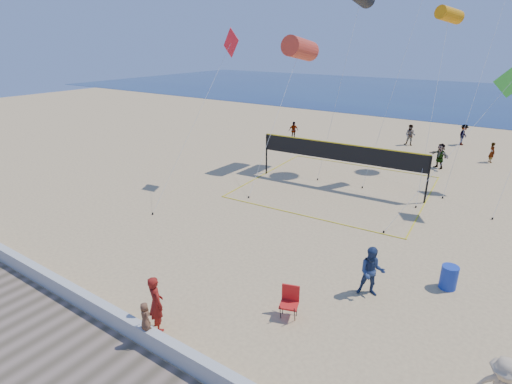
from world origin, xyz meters
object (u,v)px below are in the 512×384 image
Objects in this scene: trash_barrel at (449,277)px; volleyball_net at (340,157)px; woman at (156,303)px; camp_chair at (290,300)px.

volleyball_net reaches higher than trash_barrel.
woman is at bearing -133.49° from trash_barrel.
trash_barrel is (6.91, 7.29, -0.47)m from woman.
camp_chair is 12.65m from volleyball_net.
woman is 14.91m from volleyball_net.
camp_chair reaches higher than trash_barrel.
woman is 0.17× the size of volleyball_net.
woman is 1.56× the size of camp_chair.
volleyball_net is (-7.48, 7.58, 1.43)m from trash_barrel.
camp_chair is at bearing -131.00° from trash_barrel.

